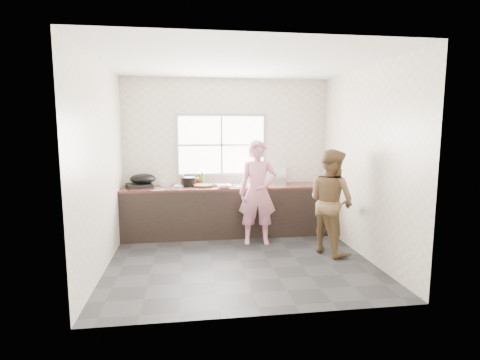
{
  "coord_description": "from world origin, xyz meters",
  "views": [
    {
      "loc": [
        -0.7,
        -5.02,
        1.85
      ],
      "look_at": [
        0.1,
        0.65,
        1.05
      ],
      "focal_mm": 28.0,
      "sensor_mm": 36.0,
      "label": 1
    }
  ],
  "objects": [
    {
      "name": "wall_right",
      "position": [
        1.8,
        0.0,
        1.35
      ],
      "size": [
        0.01,
        3.2,
        2.7
      ],
      "primitive_type": "cube",
      "color": "beige",
      "rests_on": "ground"
    },
    {
      "name": "window_frame",
      "position": [
        -0.1,
        1.59,
        1.55
      ],
      "size": [
        1.6,
        0.05,
        1.1
      ],
      "primitive_type": "cube",
      "color": "#9EA0A5",
      "rests_on": "wall_back"
    },
    {
      "name": "bottle_brown_short",
      "position": [
        -0.5,
        1.52,
        0.95
      ],
      "size": [
        0.16,
        0.16,
        0.18
      ],
      "primitive_type": "imported",
      "rotation": [
        0.0,
        0.0,
        -0.12
      ],
      "color": "#4C2713",
      "rests_on": "countertop"
    },
    {
      "name": "wall_left",
      "position": [
        -1.8,
        0.0,
        1.35
      ],
      "size": [
        0.01,
        3.2,
        2.7
      ],
      "primitive_type": "cube",
      "color": "beige",
      "rests_on": "ground"
    },
    {
      "name": "woman",
      "position": [
        0.4,
        0.74,
        0.78
      ],
      "size": [
        0.6,
        0.43,
        1.55
      ],
      "primitive_type": "imported",
      "rotation": [
        0.0,
        0.0,
        -0.11
      ],
      "color": "pink",
      "rests_on": "floor"
    },
    {
      "name": "faucet",
      "position": [
        0.35,
        1.49,
        1.01
      ],
      "size": [
        0.02,
        0.02,
        0.3
      ],
      "primitive_type": "cylinder",
      "color": "silver",
      "rests_on": "countertop"
    },
    {
      "name": "glass_jar",
      "position": [
        -0.78,
        1.45,
        0.9
      ],
      "size": [
        0.07,
        0.07,
        0.09
      ],
      "primitive_type": "cylinder",
      "rotation": [
        0.0,
        0.0,
        -0.24
      ],
      "color": "white",
      "rests_on": "countertop"
    },
    {
      "name": "ceiling",
      "position": [
        0.0,
        0.0,
        2.71
      ],
      "size": [
        3.6,
        3.2,
        0.01
      ],
      "primitive_type": "cube",
      "color": "silver",
      "rests_on": "wall_back"
    },
    {
      "name": "window_glazing",
      "position": [
        -0.1,
        1.57,
        1.55
      ],
      "size": [
        1.5,
        0.01,
        1.0
      ],
      "primitive_type": "cube",
      "color": "white",
      "rests_on": "window_frame"
    },
    {
      "name": "cabinet",
      "position": [
        0.0,
        1.29,
        0.41
      ],
      "size": [
        3.6,
        0.62,
        0.82
      ],
      "primitive_type": "cube",
      "color": "black",
      "rests_on": "floor"
    },
    {
      "name": "pot_lid_left",
      "position": [
        -1.2,
        1.08,
        0.87
      ],
      "size": [
        0.26,
        0.26,
        0.01
      ],
      "primitive_type": "cylinder",
      "rotation": [
        0.0,
        0.0,
        0.07
      ],
      "color": "silver",
      "rests_on": "countertop"
    },
    {
      "name": "bowl_mince",
      "position": [
        -0.1,
        1.08,
        0.89
      ],
      "size": [
        0.27,
        0.27,
        0.06
      ],
      "primitive_type": "imported",
      "rotation": [
        0.0,
        0.0,
        0.17
      ],
      "color": "white",
      "rests_on": "countertop"
    },
    {
      "name": "countertop",
      "position": [
        0.0,
        1.29,
        0.84
      ],
      "size": [
        3.6,
        0.64,
        0.04
      ],
      "primitive_type": "cube",
      "color": "#3D1E19",
      "rests_on": "cabinet"
    },
    {
      "name": "wall_back",
      "position": [
        0.0,
        1.6,
        1.35
      ],
      "size": [
        3.6,
        0.01,
        2.7
      ],
      "primitive_type": "cube",
      "color": "beige",
      "rests_on": "ground"
    },
    {
      "name": "person_side",
      "position": [
        1.39,
        0.15,
        0.77
      ],
      "size": [
        0.85,
        0.93,
        1.55
      ],
      "primitive_type": "imported",
      "rotation": [
        0.0,
        0.0,
        2.0
      ],
      "color": "brown",
      "rests_on": "floor"
    },
    {
      "name": "burner",
      "position": [
        -1.51,
        1.37,
        0.89
      ],
      "size": [
        0.49,
        0.49,
        0.06
      ],
      "primitive_type": "cube",
      "rotation": [
        0.0,
        0.0,
        0.31
      ],
      "color": "black",
      "rests_on": "countertop"
    },
    {
      "name": "pot_lid_right",
      "position": [
        -1.08,
        1.5,
        0.87
      ],
      "size": [
        0.26,
        0.26,
        0.01
      ],
      "primitive_type": "cylinder",
      "rotation": [
        0.0,
        0.0,
        0.23
      ],
      "color": "silver",
      "rests_on": "countertop"
    },
    {
      "name": "bowl_held",
      "position": [
        0.35,
        1.08,
        0.89
      ],
      "size": [
        0.26,
        0.26,
        0.07
      ],
      "primitive_type": "imported",
      "rotation": [
        0.0,
        0.0,
        0.3
      ],
      "color": "silver",
      "rests_on": "countertop"
    },
    {
      "name": "cleaver",
      "position": [
        -0.25,
        1.29,
        0.9
      ],
      "size": [
        0.22,
        0.14,
        0.01
      ],
      "primitive_type": "cube",
      "rotation": [
        0.0,
        0.0,
        0.21
      ],
      "color": "#A5A8AC",
      "rests_on": "cutting_board"
    },
    {
      "name": "plate_food",
      "position": [
        -0.84,
        1.37,
        0.87
      ],
      "size": [
        0.19,
        0.19,
        0.02
      ],
      "primitive_type": "cylinder",
      "rotation": [
        0.0,
        0.0,
        0.0
      ],
      "color": "white",
      "rests_on": "countertop"
    },
    {
      "name": "dish_rack",
      "position": [
        0.83,
        1.52,
        1.0
      ],
      "size": [
        0.46,
        0.4,
        0.29
      ],
      "primitive_type": "cube",
      "rotation": [
        0.0,
        0.0,
        0.41
      ],
      "color": "silver",
      "rests_on": "countertop"
    },
    {
      "name": "bottle_green",
      "position": [
        -0.45,
        1.52,
        1.0
      ],
      "size": [
        0.14,
        0.14,
        0.28
      ],
      "primitive_type": "imported",
      "rotation": [
        0.0,
        0.0,
        -0.34
      ],
      "color": "#3D8F2E",
      "rests_on": "countertop"
    },
    {
      "name": "bottle_brown_tall",
      "position": [
        -0.77,
        1.45,
        0.94
      ],
      "size": [
        0.09,
        0.09,
        0.17
      ],
      "primitive_type": "imported",
      "rotation": [
        0.0,
        0.0,
        -0.14
      ],
      "color": "#3E180F",
      "rests_on": "countertop"
    },
    {
      "name": "floor",
      "position": [
        0.0,
        0.0,
        -0.01
      ],
      "size": [
        3.6,
        3.2,
        0.01
      ],
      "primitive_type": "cube",
      "color": "#28282B",
      "rests_on": "ground"
    },
    {
      "name": "wok",
      "position": [
        -1.45,
        1.39,
        1.0
      ],
      "size": [
        0.57,
        0.57,
        0.16
      ],
      "primitive_type": "ellipsoid",
      "rotation": [
        0.0,
        0.0,
        0.43
      ],
      "color": "black",
      "rests_on": "burner"
    },
    {
      "name": "wall_front",
      "position": [
        0.0,
        -1.6,
        1.35
      ],
      "size": [
        3.6,
        0.01,
        2.7
      ],
      "primitive_type": "cube",
      "color": "beige",
      "rests_on": "ground"
    },
    {
      "name": "sink",
      "position": [
        0.35,
        1.29,
        0.86
      ],
      "size": [
        0.55,
        0.45,
        0.02
      ],
      "primitive_type": "cube",
      "color": "silver",
      "rests_on": "countertop"
    },
    {
      "name": "cutting_board",
      "position": [
        -0.43,
        1.28,
        0.88
      ],
      "size": [
        0.48,
        0.48,
        0.04
      ],
      "primitive_type": "cylinder",
      "rotation": [
        0.0,
        0.0,
        0.35
      ],
      "color": "#302312",
      "rests_on": "countertop"
    },
    {
      "name": "bowl_crabs",
      "position": [
        0.55,
        1.08,
        0.89
      ],
      "size": [
        0.21,
        0.21,
        0.06
      ],
      "primitive_type": "imported",
      "rotation": [
        0.0,
        0.0,
        -0.1
      ],
      "color": "white",
      "rests_on": "countertop"
    },
    {
      "name": "black_pot",
      "position": [
        -0.68,
        1.35,
        0.94
      ],
      "size": [
        0.27,
        0.27,
        0.16
      ],
      "primitive_type": "cylinder",
      "rotation": [
        0.0,
        0.0,
        0.28
      ],
      "color": "black",
      "rests_on": "countertop"
    }
  ]
}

